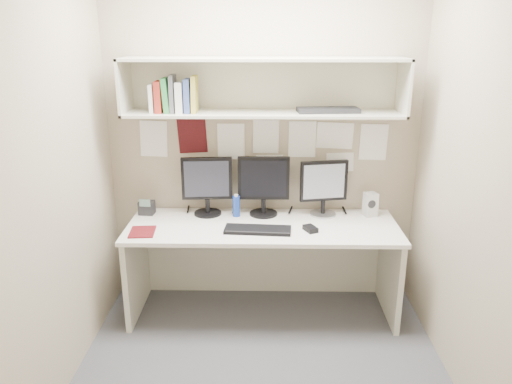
{
  "coord_description": "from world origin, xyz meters",
  "views": [
    {
      "loc": [
        0.01,
        -2.79,
        2.1
      ],
      "look_at": [
        -0.04,
        0.35,
        1.08
      ],
      "focal_mm": 35.0,
      "sensor_mm": 36.0,
      "label": 1
    }
  ],
  "objects_px": {
    "desk": "(263,269)",
    "monitor_left": "(207,183)",
    "speaker": "(370,204)",
    "keyboard": "(258,230)",
    "monitor_center": "(264,183)",
    "maroon_notebook": "(142,232)",
    "monitor_right": "(324,185)",
    "desk_phone": "(147,207)"
  },
  "relations": [
    {
      "from": "speaker",
      "to": "desk_phone",
      "type": "bearing_deg",
      "value": 162.7
    },
    {
      "from": "monitor_right",
      "to": "keyboard",
      "type": "height_order",
      "value": "monitor_right"
    },
    {
      "from": "monitor_left",
      "to": "maroon_notebook",
      "type": "xyz_separation_m",
      "value": [
        -0.42,
        -0.39,
        -0.24
      ]
    },
    {
      "from": "keyboard",
      "to": "monitor_right",
      "type": "bearing_deg",
      "value": 39.32
    },
    {
      "from": "monitor_left",
      "to": "monitor_center",
      "type": "height_order",
      "value": "monitor_center"
    },
    {
      "from": "speaker",
      "to": "desk_phone",
      "type": "relative_size",
      "value": 1.34
    },
    {
      "from": "monitor_right",
      "to": "maroon_notebook",
      "type": "relative_size",
      "value": 2.03
    },
    {
      "from": "monitor_left",
      "to": "maroon_notebook",
      "type": "distance_m",
      "value": 0.63
    },
    {
      "from": "desk",
      "to": "monitor_right",
      "type": "distance_m",
      "value": 0.79
    },
    {
      "from": "speaker",
      "to": "maroon_notebook",
      "type": "xyz_separation_m",
      "value": [
        -1.69,
        -0.38,
        -0.09
      ]
    },
    {
      "from": "monitor_left",
      "to": "desk_phone",
      "type": "relative_size",
      "value": 3.31
    },
    {
      "from": "desk",
      "to": "speaker",
      "type": "height_order",
      "value": "speaker"
    },
    {
      "from": "monitor_left",
      "to": "speaker",
      "type": "bearing_deg",
      "value": -5.3
    },
    {
      "from": "monitor_center",
      "to": "monitor_right",
      "type": "height_order",
      "value": "monitor_center"
    },
    {
      "from": "maroon_notebook",
      "to": "monitor_right",
      "type": "bearing_deg",
      "value": 11.6
    },
    {
      "from": "monitor_left",
      "to": "monitor_right",
      "type": "distance_m",
      "value": 0.9
    },
    {
      "from": "monitor_right",
      "to": "maroon_notebook",
      "type": "distance_m",
      "value": 1.4
    },
    {
      "from": "speaker",
      "to": "monitor_center",
      "type": "bearing_deg",
      "value": 161.54
    },
    {
      "from": "desk",
      "to": "desk_phone",
      "type": "height_order",
      "value": "desk_phone"
    },
    {
      "from": "speaker",
      "to": "keyboard",
      "type": "bearing_deg",
      "value": -176.02
    },
    {
      "from": "desk",
      "to": "desk_phone",
      "type": "relative_size",
      "value": 14.6
    },
    {
      "from": "maroon_notebook",
      "to": "desk_phone",
      "type": "height_order",
      "value": "desk_phone"
    },
    {
      "from": "monitor_center",
      "to": "monitor_right",
      "type": "bearing_deg",
      "value": -0.29
    },
    {
      "from": "monitor_right",
      "to": "keyboard",
      "type": "relative_size",
      "value": 0.91
    },
    {
      "from": "keyboard",
      "to": "desk_phone",
      "type": "xyz_separation_m",
      "value": [
        -0.87,
        0.34,
        0.04
      ]
    },
    {
      "from": "monitor_left",
      "to": "maroon_notebook",
      "type": "relative_size",
      "value": 2.14
    },
    {
      "from": "monitor_right",
      "to": "speaker",
      "type": "relative_size",
      "value": 2.35
    },
    {
      "from": "monitor_right",
      "to": "keyboard",
      "type": "bearing_deg",
      "value": -156.05
    },
    {
      "from": "monitor_center",
      "to": "speaker",
      "type": "relative_size",
      "value": 2.51
    },
    {
      "from": "speaker",
      "to": "maroon_notebook",
      "type": "distance_m",
      "value": 1.73
    },
    {
      "from": "monitor_left",
      "to": "keyboard",
      "type": "xyz_separation_m",
      "value": [
        0.4,
        -0.35,
        -0.24
      ]
    },
    {
      "from": "monitor_left",
      "to": "maroon_notebook",
      "type": "bearing_deg",
      "value": -141.65
    },
    {
      "from": "monitor_center",
      "to": "desk_phone",
      "type": "xyz_separation_m",
      "value": [
        -0.91,
        -0.02,
        -0.2
      ]
    },
    {
      "from": "monitor_right",
      "to": "maroon_notebook",
      "type": "height_order",
      "value": "monitor_right"
    },
    {
      "from": "monitor_left",
      "to": "desk_phone",
      "type": "height_order",
      "value": "monitor_left"
    },
    {
      "from": "desk",
      "to": "monitor_left",
      "type": "height_order",
      "value": "monitor_left"
    },
    {
      "from": "desk",
      "to": "monitor_right",
      "type": "height_order",
      "value": "monitor_right"
    },
    {
      "from": "monitor_center",
      "to": "speaker",
      "type": "distance_m",
      "value": 0.84
    },
    {
      "from": "monitor_right",
      "to": "desk",
      "type": "bearing_deg",
      "value": -166.02
    },
    {
      "from": "desk",
      "to": "monitor_center",
      "type": "xyz_separation_m",
      "value": [
        0.0,
        0.22,
        0.62
      ]
    },
    {
      "from": "maroon_notebook",
      "to": "desk_phone",
      "type": "bearing_deg",
      "value": 92.81
    },
    {
      "from": "keyboard",
      "to": "maroon_notebook",
      "type": "height_order",
      "value": "keyboard"
    }
  ]
}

